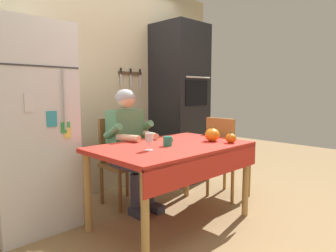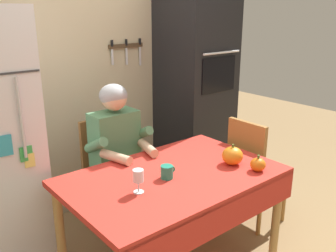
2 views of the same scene
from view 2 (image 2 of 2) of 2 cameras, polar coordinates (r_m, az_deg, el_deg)
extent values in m
cube|color=#BCAD89|center=(3.32, -12.79, 9.02)|extent=(3.70, 0.10, 2.60)
cube|color=#4C3823|center=(3.45, -6.51, 12.19)|extent=(0.36, 0.02, 0.04)
cube|color=silver|center=(3.37, -8.55, 10.45)|extent=(0.02, 0.01, 0.14)
cube|color=black|center=(3.36, -8.62, 12.47)|extent=(0.02, 0.01, 0.06)
cube|color=silver|center=(3.45, -6.38, 10.60)|extent=(0.02, 0.01, 0.15)
cube|color=black|center=(3.44, -6.44, 12.67)|extent=(0.02, 0.01, 0.06)
cube|color=silver|center=(3.54, -4.32, 10.66)|extent=(0.02, 0.01, 0.17)
cube|color=black|center=(3.52, -4.35, 12.85)|extent=(0.02, 0.01, 0.06)
cylinder|color=silver|center=(2.37, -21.66, 1.11)|extent=(0.02, 0.02, 0.50)
cube|color=teal|center=(2.40, -23.80, -2.80)|extent=(0.08, 0.01, 0.13)
cube|color=#E5D666|center=(2.48, -20.52, -4.96)|extent=(0.06, 0.01, 0.09)
cube|color=green|center=(2.46, -20.98, -4.01)|extent=(0.08, 0.02, 0.09)
cube|color=black|center=(3.66, 4.21, 6.19)|extent=(0.60, 0.60, 2.10)
cube|color=black|center=(3.42, 7.81, 7.83)|extent=(0.42, 0.01, 0.32)
cylinder|color=silver|center=(3.38, 8.29, 11.11)|extent=(0.45, 0.02, 0.02)
cylinder|color=tan|center=(2.64, -16.23, -15.79)|extent=(0.06, 0.06, 0.70)
cylinder|color=tan|center=(2.83, 16.31, -13.34)|extent=(0.06, 0.06, 0.70)
cylinder|color=tan|center=(3.26, 4.91, -8.30)|extent=(0.06, 0.06, 0.70)
cube|color=red|center=(2.45, 0.75, -7.81)|extent=(1.40, 0.90, 0.04)
cube|color=red|center=(2.22, 8.40, -13.87)|extent=(1.40, 0.01, 0.20)
cube|color=brown|center=(3.06, -8.31, -8.52)|extent=(0.40, 0.40, 0.04)
cube|color=brown|center=(3.11, -10.26, -3.06)|extent=(0.36, 0.04, 0.48)
cylinder|color=brown|center=(2.97, -9.21, -14.44)|extent=(0.04, 0.04, 0.41)
cylinder|color=brown|center=(3.23, -12.37, -11.81)|extent=(0.04, 0.04, 0.41)
cylinder|color=brown|center=(3.13, -3.73, -12.47)|extent=(0.04, 0.04, 0.41)
cylinder|color=brown|center=(3.37, -7.18, -10.17)|extent=(0.04, 0.04, 0.41)
cube|color=#38384C|center=(2.94, -5.61, -18.53)|extent=(0.10, 0.22, 0.08)
cube|color=#38384C|center=(3.04, -2.34, -17.17)|extent=(0.10, 0.22, 0.08)
cylinder|color=#38384C|center=(2.88, -6.42, -14.90)|extent=(0.09, 0.09, 0.38)
cylinder|color=#38384C|center=(2.97, -3.11, -13.65)|extent=(0.09, 0.09, 0.38)
cube|color=#38384C|center=(2.87, -8.22, -8.90)|extent=(0.12, 0.40, 0.11)
cube|color=#38384C|center=(2.96, -5.22, -7.95)|extent=(0.12, 0.40, 0.11)
cube|color=#4C7F56|center=(2.89, -8.20, -2.42)|extent=(0.36, 0.20, 0.48)
cylinder|color=#4C7F56|center=(2.73, -11.03, -2.92)|extent=(0.07, 0.26, 0.18)
cylinder|color=#4C7F56|center=(2.93, -4.19, -1.21)|extent=(0.07, 0.26, 0.18)
cylinder|color=#D8A884|center=(2.64, -8.03, -4.77)|extent=(0.13, 0.27, 0.07)
cylinder|color=#D8A884|center=(2.78, -3.13, -3.41)|extent=(0.13, 0.27, 0.07)
sphere|color=#D8A884|center=(2.78, -8.30, 4.27)|extent=(0.19, 0.19, 0.19)
ellipsoid|color=#99999E|center=(2.78, -8.42, 4.70)|extent=(0.21, 0.21, 0.17)
cube|color=#9E6B33|center=(3.26, 13.62, -7.21)|extent=(0.40, 0.40, 0.04)
cube|color=#9E6B33|center=(3.03, 11.90, -3.75)|extent=(0.04, 0.36, 0.48)
cylinder|color=#9E6B33|center=(3.40, 17.42, -10.68)|extent=(0.04, 0.04, 0.41)
cylinder|color=#9E6B33|center=(3.15, 13.91, -12.76)|extent=(0.04, 0.04, 0.41)
cylinder|color=#9E6B33|center=(3.57, 12.84, -8.87)|extent=(0.04, 0.04, 0.41)
cylinder|color=#9E6B33|center=(3.33, 9.17, -10.66)|extent=(0.04, 0.04, 0.41)
cylinder|color=#237F66|center=(2.37, -0.18, -7.09)|extent=(0.08, 0.08, 0.09)
torus|color=#237F66|center=(2.39, 0.64, -6.72)|extent=(0.05, 0.01, 0.05)
cylinder|color=white|center=(2.22, -4.54, -10.09)|extent=(0.06, 0.06, 0.01)
cylinder|color=white|center=(2.20, -4.56, -9.27)|extent=(0.01, 0.01, 0.06)
cylinder|color=white|center=(2.17, -4.61, -7.64)|extent=(0.06, 0.06, 0.07)
ellipsoid|color=orange|center=(2.54, 13.67, -5.79)|extent=(0.10, 0.10, 0.09)
cylinder|color=#4C6023|center=(2.52, 13.76, -4.61)|extent=(0.02, 0.02, 0.02)
ellipsoid|color=orange|center=(2.60, 9.88, -4.53)|extent=(0.14, 0.14, 0.13)
cylinder|color=#4C6023|center=(2.58, 9.97, -3.01)|extent=(0.02, 0.02, 0.02)
camera|label=1|loc=(0.74, -139.56, -63.53)|focal=31.82mm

